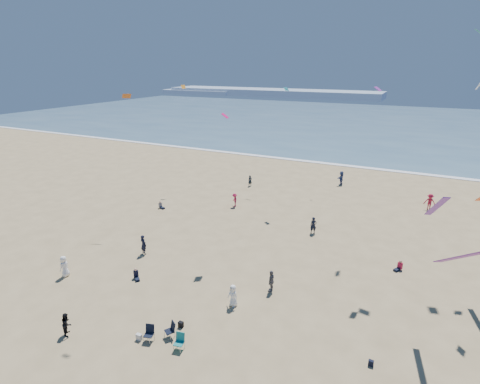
% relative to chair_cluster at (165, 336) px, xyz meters
% --- Properties ---
extents(ground, '(220.00, 220.00, 0.00)m').
position_rel_chair_cluster_xyz_m(ground, '(-1.36, 0.56, -0.50)').
color(ground, tan).
rests_on(ground, ground).
extents(ocean, '(220.00, 100.00, 0.06)m').
position_rel_chair_cluster_xyz_m(ocean, '(-1.36, 95.56, -0.47)').
color(ocean, '#476B84').
rests_on(ocean, ground).
extents(surf_line, '(220.00, 1.20, 0.08)m').
position_rel_chair_cluster_xyz_m(surf_line, '(-1.36, 45.56, -0.46)').
color(surf_line, white).
rests_on(surf_line, ground).
extents(headland_far, '(110.00, 20.00, 3.20)m').
position_rel_chair_cluster_xyz_m(headland_far, '(-61.36, 170.56, 1.10)').
color(headland_far, '#7A8EA8').
rests_on(headland_far, ground).
extents(headland_near, '(40.00, 14.00, 2.00)m').
position_rel_chair_cluster_xyz_m(headland_near, '(-101.36, 165.56, 0.50)').
color(headland_near, '#7A8EA8').
rests_on(headland_near, ground).
extents(standing_flyers, '(30.61, 38.70, 1.86)m').
position_rel_chair_cluster_xyz_m(standing_flyers, '(4.39, 18.09, 0.35)').
color(standing_flyers, '#304585').
rests_on(standing_flyers, ground).
extents(seated_group, '(26.40, 25.16, 0.84)m').
position_rel_chair_cluster_xyz_m(seated_group, '(1.36, 4.74, -0.08)').
color(seated_group, white).
rests_on(seated_group, ground).
extents(chair_cluster, '(2.73, 1.59, 1.00)m').
position_rel_chair_cluster_xyz_m(chair_cluster, '(0.00, 0.00, 0.00)').
color(chair_cluster, black).
rests_on(chair_cluster, ground).
extents(white_tote, '(0.35, 0.20, 0.40)m').
position_rel_chair_cluster_xyz_m(white_tote, '(-1.57, -0.51, -0.30)').
color(white_tote, silver).
rests_on(white_tote, ground).
extents(black_backpack, '(0.30, 0.22, 0.38)m').
position_rel_chair_cluster_xyz_m(black_backpack, '(0.00, 1.53, -0.31)').
color(black_backpack, black).
rests_on(black_backpack, ground).
extents(navy_bag, '(0.28, 0.18, 0.34)m').
position_rel_chair_cluster_xyz_m(navy_bag, '(11.07, 3.47, -0.33)').
color(navy_bag, black).
rests_on(navy_bag, ground).
extents(kites_aloft, '(40.07, 42.61, 28.82)m').
position_rel_chair_cluster_xyz_m(kites_aloft, '(9.17, 13.72, 13.44)').
color(kites_aloft, silver).
rests_on(kites_aloft, ground).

